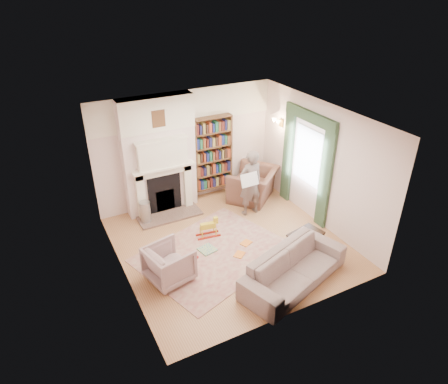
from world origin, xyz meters
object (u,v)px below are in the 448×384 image
bookcase (213,153)px  armchair_left (169,264)px  coffee_table (305,242)px  sofa (294,268)px  man_reading (250,183)px  paraffin_heater (145,213)px  armchair_reading (253,184)px  rocking_horse (208,228)px

bookcase → armchair_left: (-2.17, -2.59, -0.82)m
bookcase → coffee_table: 3.27m
sofa → bookcase: bearing=69.6°
man_reading → paraffin_heater: 2.52m
bookcase → paraffin_heater: size_ratio=3.36×
man_reading → armchair_reading: bearing=-128.8°
armchair_reading → coffee_table: bearing=45.4°
man_reading → coffee_table: bearing=95.7°
bookcase → man_reading: size_ratio=1.13×
bookcase → paraffin_heater: bearing=-165.8°
sofa → man_reading: (0.53, 2.50, 0.49)m
sofa → coffee_table: (0.77, 0.67, -0.10)m
armchair_left → paraffin_heater: (0.20, 2.09, -0.08)m
armchair_left → rocking_horse: size_ratio=1.50×
armchair_reading → man_reading: bearing=13.4°
armchair_left → man_reading: bearing=-75.3°
coffee_table → rocking_horse: rocking_horse is taller
armchair_reading → armchair_left: (-3.00, -1.95, -0.03)m
bookcase → rocking_horse: size_ratio=3.53×
paraffin_heater → rocking_horse: (1.04, -1.16, -0.04)m
man_reading → coffee_table: (0.24, -1.83, -0.59)m
bookcase → man_reading: bookcase is taller
coffee_table → paraffin_heater: paraffin_heater is taller
man_reading → paraffin_heater: size_ratio=2.97×
sofa → paraffin_heater: bearing=101.4°
sofa → rocking_horse: size_ratio=4.30×
paraffin_heater → rocking_horse: size_ratio=1.05×
armchair_reading → paraffin_heater: (-2.80, 0.14, -0.12)m
armchair_reading → armchair_left: armchair_reading is taller
sofa → rocking_horse: sofa is taller
coffee_table → man_reading: bearing=85.9°
bookcase → man_reading: (0.37, -1.24, -0.36)m
rocking_horse → man_reading: bearing=26.1°
bookcase → rocking_horse: bookcase is taller
man_reading → coffee_table: man_reading is taller
paraffin_heater → sofa: bearing=-60.6°
coffee_table → bookcase: bearing=89.7°
rocking_horse → coffee_table: bearing=-34.1°
armchair_left → sofa: armchair_left is taller
man_reading → sofa: bearing=76.2°
armchair_reading → rocking_horse: (-1.76, -1.03, -0.16)m
armchair_left → sofa: size_ratio=0.35×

